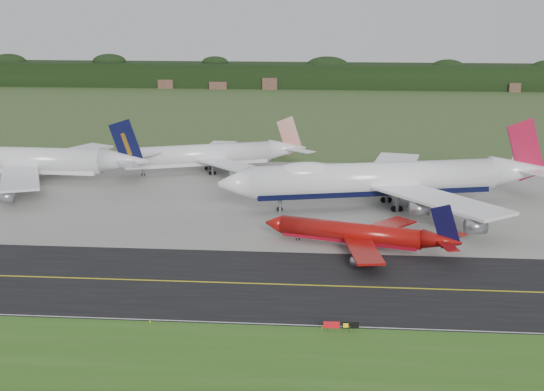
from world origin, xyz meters
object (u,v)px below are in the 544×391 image
(jet_star_tail, at_px, (209,155))
(jet_red_737, at_px, (361,234))
(taxiway_sign, at_px, (341,325))
(jet_ba_747, at_px, (385,179))
(jet_navy_gold, at_px, (26,161))

(jet_star_tail, bearing_deg, jet_red_737, -57.52)
(jet_star_tail, distance_m, taxiway_sign, 102.88)
(jet_red_737, distance_m, jet_star_tail, 71.03)
(taxiway_sign, bearing_deg, jet_ba_747, 81.48)
(jet_ba_747, distance_m, jet_navy_gold, 89.84)
(jet_star_tail, bearing_deg, taxiway_sign, -70.46)
(jet_red_737, height_order, jet_star_tail, jet_star_tail)
(jet_ba_747, height_order, jet_star_tail, jet_ba_747)
(taxiway_sign, bearing_deg, jet_star_tail, 109.54)
(jet_navy_gold, height_order, jet_star_tail, jet_navy_gold)
(jet_red_737, height_order, jet_navy_gold, jet_navy_gold)
(jet_ba_747, height_order, jet_red_737, jet_ba_747)
(jet_navy_gold, distance_m, jet_star_tail, 46.40)
(jet_ba_747, distance_m, jet_red_737, 29.98)
(jet_navy_gold, distance_m, taxiway_sign, 113.83)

